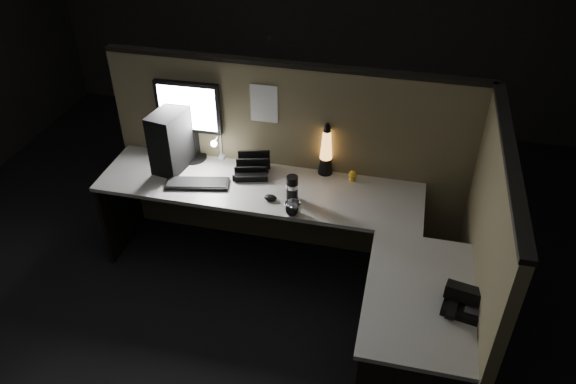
% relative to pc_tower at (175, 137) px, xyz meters
% --- Properties ---
extents(floor, '(6.00, 6.00, 0.00)m').
position_rel_pc_tower_xyz_m(floor, '(0.82, -0.75, -0.95)').
color(floor, black).
rests_on(floor, ground).
extents(room_shell, '(6.00, 6.00, 6.00)m').
position_rel_pc_tower_xyz_m(room_shell, '(0.82, -0.75, 0.67)').
color(room_shell, silver).
rests_on(room_shell, ground).
extents(partition_back, '(2.66, 0.06, 1.50)m').
position_rel_pc_tower_xyz_m(partition_back, '(0.82, 0.18, -0.20)').
color(partition_back, brown).
rests_on(partition_back, ground).
extents(partition_right, '(0.06, 1.66, 1.50)m').
position_rel_pc_tower_xyz_m(partition_right, '(2.15, -0.65, -0.20)').
color(partition_right, brown).
rests_on(partition_right, ground).
extents(desk, '(2.60, 1.60, 0.73)m').
position_rel_pc_tower_xyz_m(desk, '(1.00, -0.50, -0.37)').
color(desk, '#ACA9A2').
rests_on(desk, ground).
extents(pc_tower, '(0.26, 0.45, 0.45)m').
position_rel_pc_tower_xyz_m(pc_tower, '(0.00, 0.00, 0.00)').
color(pc_tower, black).
rests_on(pc_tower, desk).
extents(monitor, '(0.48, 0.20, 0.61)m').
position_rel_pc_tower_xyz_m(monitor, '(0.09, 0.10, 0.15)').
color(monitor, black).
rests_on(monitor, desk).
extents(keyboard, '(0.46, 0.23, 0.02)m').
position_rel_pc_tower_xyz_m(keyboard, '(0.24, -0.24, -0.21)').
color(keyboard, black).
rests_on(keyboard, desk).
extents(mouse, '(0.09, 0.07, 0.03)m').
position_rel_pc_tower_xyz_m(mouse, '(0.79, -0.29, -0.21)').
color(mouse, black).
rests_on(mouse, desk).
extents(clip_lamp, '(0.05, 0.18, 0.23)m').
position_rel_pc_tower_xyz_m(clip_lamp, '(0.30, 0.06, -0.09)').
color(clip_lamp, silver).
rests_on(clip_lamp, desk).
extents(organizer, '(0.27, 0.25, 0.18)m').
position_rel_pc_tower_xyz_m(organizer, '(0.58, -0.01, -0.18)').
color(organizer, black).
rests_on(organizer, desk).
extents(lava_lamp, '(0.11, 0.11, 0.40)m').
position_rel_pc_tower_xyz_m(lava_lamp, '(1.09, 0.12, -0.06)').
color(lava_lamp, black).
rests_on(lava_lamp, desk).
extents(travel_mug, '(0.08, 0.08, 0.18)m').
position_rel_pc_tower_xyz_m(travel_mug, '(0.93, -0.25, -0.13)').
color(travel_mug, black).
rests_on(travel_mug, desk).
extents(steel_mug, '(0.14, 0.14, 0.09)m').
position_rel_pc_tower_xyz_m(steel_mug, '(0.97, -0.41, -0.18)').
color(steel_mug, '#B9BAC1').
rests_on(steel_mug, desk).
extents(figurine, '(0.06, 0.06, 0.06)m').
position_rel_pc_tower_xyz_m(figurine, '(1.30, 0.07, -0.17)').
color(figurine, yellow).
rests_on(figurine, desk).
extents(pinned_paper, '(0.20, 0.00, 0.28)m').
position_rel_pc_tower_xyz_m(pinned_paper, '(0.64, 0.14, 0.27)').
color(pinned_paper, white).
rests_on(pinned_paper, partition_back).
extents(desk_phone, '(0.25, 0.26, 0.13)m').
position_rel_pc_tower_xyz_m(desk_phone, '(2.05, -1.00, -0.17)').
color(desk_phone, black).
rests_on(desk_phone, desk).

